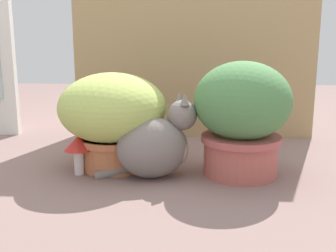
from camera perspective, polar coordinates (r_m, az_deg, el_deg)
ground_plane at (r=1.54m, az=-1.26°, el=-6.58°), size 6.00×6.00×0.00m
cardboard_backdrop at (r=2.05m, az=3.71°, el=11.79°), size 1.20×0.03×0.96m
grass_planter at (r=1.57m, az=-7.76°, el=1.48°), size 0.41×0.41×0.37m
leafy_planter at (r=1.50m, az=10.30°, el=1.57°), size 0.35×0.35×0.42m
cat at (r=1.47m, az=-1.54°, el=-2.61°), size 0.39×0.24×0.32m
mushroom_ornament_red at (r=1.53m, az=-12.46°, el=-2.78°), size 0.11×0.11×0.15m
mushroom_ornament_pink at (r=1.50m, az=-6.29°, el=-2.94°), size 0.09×0.09×0.15m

